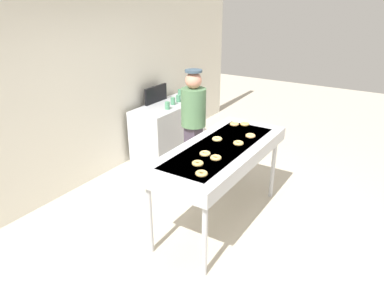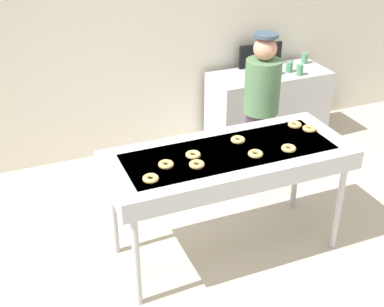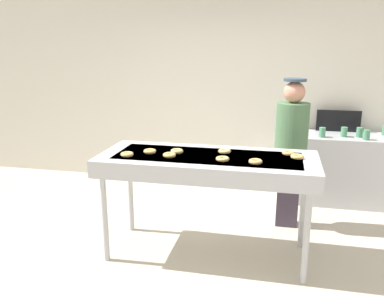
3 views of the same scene
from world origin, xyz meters
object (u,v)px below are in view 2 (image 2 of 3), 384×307
glazed_donut_6 (197,164)px  paper_cup_0 (305,58)px  glazed_donut_2 (151,178)px  glazed_donut_7 (295,125)px  paper_cup_1 (276,69)px  paper_cup_3 (289,67)px  paper_cup_4 (300,70)px  glazed_donut_0 (309,129)px  glazed_donut_3 (193,155)px  glazed_donut_4 (289,148)px  menu_display (260,55)px  paper_cup_2 (259,75)px  glazed_donut_1 (238,140)px  glazed_donut_8 (166,164)px  glazed_donut_5 (256,154)px  prep_counter (268,107)px  fryer_conveyor (229,161)px  worker_baker (261,103)px

glazed_donut_6 → paper_cup_0: glazed_donut_6 is taller
paper_cup_0 → glazed_donut_2: bearing=-142.3°
glazed_donut_7 → paper_cup_1: size_ratio=0.99×
paper_cup_3 → paper_cup_4: bearing=-67.5°
glazed_donut_0 → paper_cup_3: (0.81, 1.63, -0.08)m
glazed_donut_3 → glazed_donut_7: bearing=8.8°
glazed_donut_4 → menu_display: menu_display is taller
paper_cup_2 → paper_cup_3: size_ratio=1.00×
glazed_donut_1 → glazed_donut_2: bearing=-160.6°
paper_cup_2 → paper_cup_0: bearing=20.2°
glazed_donut_4 → glazed_donut_8: bearing=172.3°
glazed_donut_3 → glazed_donut_5: (0.46, -0.18, 0.00)m
prep_counter → glazed_donut_6: bearing=-132.8°
fryer_conveyor → prep_counter: size_ratio=1.42×
glazed_donut_5 → glazed_donut_0: bearing=18.7°
fryer_conveyor → glazed_donut_6: (-0.34, -0.12, 0.10)m
glazed_donut_7 → worker_baker: 0.67m
paper_cup_2 → glazed_donut_5: bearing=-119.9°
paper_cup_3 → paper_cup_4: size_ratio=1.00×
glazed_donut_0 → worker_baker: worker_baker is taller
glazed_donut_1 → glazed_donut_8: same height
paper_cup_1 → paper_cup_0: bearing=21.9°
glazed_donut_0 → paper_cup_2: glazed_donut_0 is taller
glazed_donut_5 → prep_counter: 2.35m
glazed_donut_3 → paper_cup_2: size_ratio=0.99×
worker_baker → paper_cup_1: 1.06m
glazed_donut_0 → menu_display: menu_display is taller
prep_counter → paper_cup_0: (0.57, 0.14, 0.50)m
glazed_donut_0 → glazed_donut_2: bearing=-170.6°
fryer_conveyor → glazed_donut_0: 0.82m
fryer_conveyor → glazed_donut_6: glazed_donut_6 is taller
glazed_donut_5 → menu_display: (1.24, 2.16, 0.00)m
glazed_donut_4 → glazed_donut_6: size_ratio=1.00×
glazed_donut_6 → worker_baker: bearing=41.4°
glazed_donut_5 → glazed_donut_7: same height
prep_counter → menu_display: 0.64m
fryer_conveyor → glazed_donut_0: glazed_donut_0 is taller
paper_cup_4 → worker_baker: bearing=-142.0°
paper_cup_1 → menu_display: size_ratio=0.22×
glazed_donut_5 → glazed_donut_2: bearing=-177.7°
paper_cup_0 → worker_baker: bearing=-138.8°
paper_cup_2 → glazed_donut_2: bearing=-136.7°
glazed_donut_7 → glazed_donut_8: (-1.29, -0.22, 0.00)m
glazed_donut_3 → paper_cup_1: size_ratio=0.99×
glazed_donut_7 → prep_counter: bearing=67.0°
glazed_donut_3 → worker_baker: (1.08, 0.83, -0.07)m
fryer_conveyor → menu_display: 2.46m
glazed_donut_7 → paper_cup_2: size_ratio=0.99×
paper_cup_0 → paper_cup_2: bearing=-159.8°
glazed_donut_4 → paper_cup_3: (1.17, 1.87, -0.08)m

